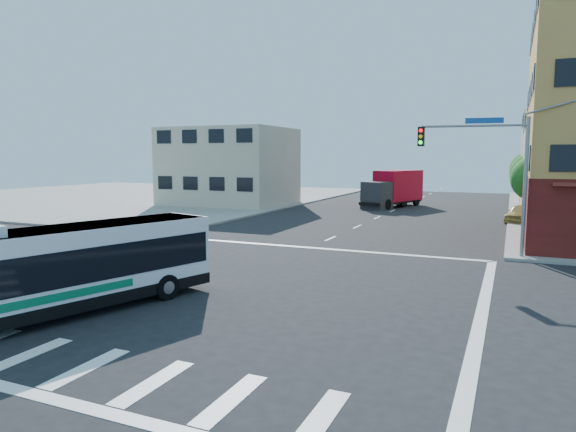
% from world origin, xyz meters
% --- Properties ---
extents(ground, '(120.00, 120.00, 0.00)m').
position_xyz_m(ground, '(0.00, 0.00, 0.00)').
color(ground, black).
rests_on(ground, ground).
extents(sidewalk_nw, '(50.00, 50.00, 0.15)m').
position_xyz_m(sidewalk_nw, '(-35.00, 35.00, 0.07)').
color(sidewalk_nw, gray).
rests_on(sidewalk_nw, ground).
extents(building_west, '(12.06, 10.06, 8.00)m').
position_xyz_m(building_west, '(-17.02, 29.98, 4.01)').
color(building_west, beige).
rests_on(building_west, ground).
extents(signal_mast_ne, '(7.91, 1.13, 8.07)m').
position_xyz_m(signal_mast_ne, '(9.08, 10.62, 4.98)').
color(signal_mast_ne, gray).
rests_on(signal_mast_ne, ground).
extents(street_tree_a, '(3.60, 3.60, 5.53)m').
position_xyz_m(street_tree_a, '(11.90, 27.92, 3.59)').
color(street_tree_a, '#382614').
rests_on(street_tree_a, ground).
extents(street_tree_b, '(3.80, 3.80, 5.79)m').
position_xyz_m(street_tree_b, '(11.90, 35.92, 3.75)').
color(street_tree_b, '#382614').
rests_on(street_tree_b, ground).
extents(street_tree_c, '(3.40, 3.40, 5.29)m').
position_xyz_m(street_tree_c, '(11.90, 43.92, 3.46)').
color(street_tree_c, '#382614').
rests_on(street_tree_c, ground).
extents(street_tree_d, '(4.00, 4.00, 6.03)m').
position_xyz_m(street_tree_d, '(11.90, 51.92, 3.88)').
color(street_tree_d, '#382614').
rests_on(street_tree_d, ground).
extents(transit_bus, '(5.36, 10.79, 3.14)m').
position_xyz_m(transit_bus, '(-2.92, -5.24, 1.54)').
color(transit_bus, black).
rests_on(transit_bus, ground).
extents(box_truck, '(4.96, 8.47, 3.67)m').
position_xyz_m(box_truck, '(-0.80, 34.74, 1.78)').
color(box_truck, '#26272C').
rests_on(box_truck, ground).
extents(parked_car, '(2.85, 4.60, 1.46)m').
position_xyz_m(parked_car, '(11.01, 26.23, 0.73)').
color(parked_car, '#CEB65A').
rests_on(parked_car, ground).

